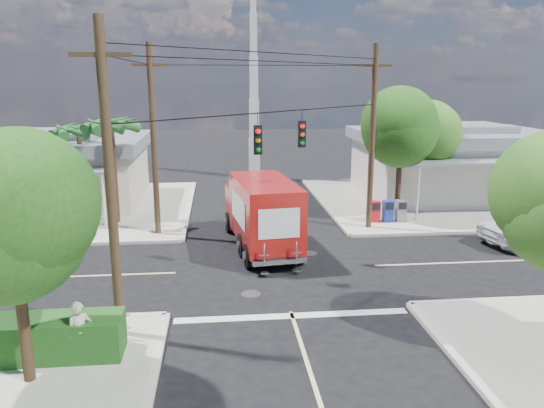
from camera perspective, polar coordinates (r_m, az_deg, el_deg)
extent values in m
plane|color=black|center=(21.26, 0.55, -7.02)|extent=(120.00, 120.00, 0.00)
cube|color=#ADA79C|center=(34.32, 16.98, 0.41)|extent=(14.00, 14.00, 0.14)
cube|color=beige|center=(32.27, 5.44, 0.14)|extent=(0.25, 14.00, 0.14)
cube|color=beige|center=(28.21, 22.41, -2.76)|extent=(14.00, 0.25, 0.14)
cube|color=#ADA79C|center=(32.86, -21.16, -0.47)|extent=(14.00, 14.00, 0.14)
cube|color=beige|center=(31.71, -8.88, -0.19)|extent=(0.25, 14.00, 0.14)
cube|color=beige|center=(26.40, -25.04, -4.07)|extent=(14.00, 0.25, 0.14)
cube|color=beige|center=(30.79, -1.52, -0.57)|extent=(0.12, 12.00, 0.01)
cube|color=beige|center=(24.43, 24.68, -5.54)|extent=(12.00, 0.12, 0.01)
cube|color=beige|center=(22.52, -25.86, -7.22)|extent=(12.00, 0.12, 0.01)
cube|color=silver|center=(17.32, 2.17, -11.92)|extent=(7.50, 0.40, 0.01)
cube|color=beige|center=(35.49, 18.80, 3.60)|extent=(11.00, 8.00, 3.40)
cube|color=gray|center=(35.23, 19.05, 6.89)|extent=(11.80, 8.80, 0.70)
cube|color=gray|center=(35.19, 19.11, 7.70)|extent=(6.05, 4.40, 0.50)
cube|color=gray|center=(30.99, 22.68, 4.22)|extent=(9.90, 1.80, 0.15)
cylinder|color=silver|center=(28.67, 15.41, 1.16)|extent=(0.12, 0.12, 2.90)
cube|color=beige|center=(34.22, -22.37, 2.80)|extent=(10.00, 8.00, 3.20)
cube|color=gray|center=(33.95, -22.66, 6.04)|extent=(10.80, 8.80, 0.70)
cube|color=gray|center=(33.90, -22.74, 6.87)|extent=(5.50, 4.40, 0.50)
cube|color=gray|center=(29.45, -25.18, 3.16)|extent=(9.00, 1.80, 0.15)
cylinder|color=silver|center=(27.86, -17.65, 0.45)|extent=(0.12, 0.12, 2.70)
cube|color=silver|center=(40.33, -1.91, 4.91)|extent=(0.80, 0.80, 3.00)
cube|color=silver|center=(40.01, -1.94, 9.16)|extent=(0.70, 0.70, 3.00)
cube|color=silver|center=(39.90, -1.98, 13.46)|extent=(0.60, 0.60, 3.00)
cube|color=silver|center=(40.03, -2.01, 17.76)|extent=(0.50, 0.50, 3.00)
cylinder|color=#422D1C|center=(14.26, -25.30, -10.25)|extent=(0.28, 0.28, 3.71)
sphere|color=#1A4D11|center=(13.55, -26.26, -1.18)|extent=(3.71, 3.71, 3.71)
sphere|color=#1A4D11|center=(13.18, -25.22, -1.97)|extent=(3.25, 3.25, 3.25)
cylinder|color=#422D1C|center=(28.71, 13.45, 2.51)|extent=(0.28, 0.28, 4.10)
sphere|color=#1A4D11|center=(28.36, 13.73, 7.59)|extent=(4.10, 4.10, 4.10)
sphere|color=#1A4D11|center=(28.39, 12.86, 8.17)|extent=(3.33, 3.33, 3.33)
sphere|color=#1A4D11|center=(28.21, 14.60, 7.26)|extent=(3.58, 3.58, 3.58)
cylinder|color=#422D1C|center=(31.70, 16.58, 2.84)|extent=(0.28, 0.28, 3.58)
sphere|color=#336A1B|center=(31.39, 16.85, 6.86)|extent=(3.58, 3.58, 3.58)
sphere|color=#336A1B|center=(31.40, 16.06, 7.33)|extent=(2.91, 2.91, 2.91)
sphere|color=#336A1B|center=(31.26, 17.64, 6.58)|extent=(3.14, 3.14, 3.14)
cylinder|color=#422D1C|center=(28.21, -16.54, 3.07)|extent=(0.24, 0.24, 5.00)
cone|color=#215C25|center=(27.74, -15.05, 8.42)|extent=(0.50, 2.06, 0.98)
cone|color=#215C25|center=(28.49, -15.51, 8.51)|extent=(1.92, 1.68, 0.98)
cone|color=#215C25|center=(28.79, -16.97, 8.46)|extent=(2.12, 0.95, 0.98)
cone|color=#215C25|center=(28.44, -18.37, 8.31)|extent=(1.34, 2.07, 0.98)
cone|color=#215C25|center=(27.68, -18.71, 8.17)|extent=(1.34, 2.07, 0.98)
cone|color=#215C25|center=(27.08, -17.66, 8.14)|extent=(2.12, 0.95, 0.98)
cone|color=#215C25|center=(27.10, -16.00, 8.26)|extent=(1.92, 1.68, 0.98)
cylinder|color=#422D1C|center=(30.12, -19.75, 3.07)|extent=(0.24, 0.24, 4.60)
cone|color=#215C25|center=(29.61, -18.41, 7.70)|extent=(0.50, 2.06, 0.98)
cone|color=#215C25|center=(30.37, -18.76, 7.80)|extent=(1.92, 1.68, 0.98)
cone|color=#215C25|center=(30.72, -20.09, 7.75)|extent=(2.12, 0.95, 0.98)
cone|color=#215C25|center=(30.40, -21.43, 7.60)|extent=(1.34, 2.07, 0.98)
cone|color=#215C25|center=(29.65, -21.83, 7.44)|extent=(1.34, 2.07, 0.98)
cone|color=#215C25|center=(29.02, -20.91, 7.41)|extent=(2.12, 0.95, 0.98)
cone|color=#215C25|center=(29.01, -19.36, 7.53)|extent=(1.92, 1.68, 0.98)
cylinder|color=#473321|center=(15.18, -17.00, 1.77)|extent=(0.28, 0.28, 9.00)
cube|color=#473321|center=(14.92, -17.94, 15.05)|extent=(1.60, 0.12, 0.12)
cylinder|color=#473321|center=(26.25, 10.71, 6.77)|extent=(0.28, 0.28, 9.00)
cube|color=#473321|center=(26.10, 11.05, 14.42)|extent=(1.60, 0.12, 0.12)
cylinder|color=#473321|center=(25.35, -12.61, 6.45)|extent=(0.28, 0.28, 9.00)
cube|color=#473321|center=(25.19, -13.02, 14.38)|extent=(1.60, 0.12, 0.12)
cylinder|color=black|center=(19.97, 0.59, 9.90)|extent=(10.43, 10.43, 0.04)
cube|color=black|center=(19.18, -1.53, 6.91)|extent=(0.30, 0.24, 1.05)
sphere|color=red|center=(19.01, -1.51, 7.85)|extent=(0.20, 0.20, 0.20)
cube|color=black|center=(21.28, 3.22, 7.53)|extent=(0.30, 0.24, 1.05)
sphere|color=red|center=(21.11, 3.29, 8.38)|extent=(0.20, 0.20, 0.20)
cube|color=silver|center=(16.74, -25.28, -12.37)|extent=(5.94, 0.05, 0.08)
cube|color=silver|center=(16.58, -25.42, -11.12)|extent=(5.94, 0.05, 0.08)
cube|color=silver|center=(15.97, -15.60, -12.20)|extent=(0.09, 0.06, 1.00)
cube|color=#144812|center=(16.06, -26.98, -12.88)|extent=(6.20, 1.20, 1.10)
cube|color=#B10E1B|center=(28.03, 10.98, -0.76)|extent=(0.50, 0.50, 1.10)
cube|color=navy|center=(28.24, 12.34, -0.72)|extent=(0.50, 0.50, 1.10)
cube|color=slate|center=(28.47, 13.68, -0.68)|extent=(0.50, 0.50, 1.10)
cube|color=black|center=(23.90, -1.21, -3.44)|extent=(2.95, 7.28, 0.23)
cube|color=#AC1612|center=(26.34, -2.46, -0.23)|extent=(2.35, 1.80, 2.00)
cube|color=black|center=(26.87, -2.71, 0.83)|extent=(1.92, 0.46, 0.86)
cube|color=silver|center=(27.27, -2.76, -1.14)|extent=(2.08, 0.37, 0.32)
cube|color=#AC1612|center=(22.77, -0.81, -0.74)|extent=(2.91, 5.51, 2.63)
cube|color=white|center=(23.00, 2.00, -0.25)|extent=(0.43, 3.24, 1.18)
cube|color=white|center=(22.53, -3.68, -0.56)|extent=(0.43, 3.24, 1.18)
cube|color=white|center=(20.24, 0.78, -2.13)|extent=(1.62, 0.22, 1.18)
cube|color=silver|center=(20.58, 0.84, -6.24)|extent=(2.19, 0.50, 0.16)
cube|color=silver|center=(20.22, -0.83, -5.52)|extent=(0.41, 0.10, 0.91)
cube|color=silver|center=(20.51, 2.66, -5.25)|extent=(0.41, 0.10, 0.91)
cylinder|color=black|center=(26.22, -4.63, -1.96)|extent=(0.41, 1.03, 1.00)
cylinder|color=black|center=(26.59, -0.18, -1.70)|extent=(0.41, 1.03, 1.00)
cylinder|color=black|center=(21.25, -2.52, -5.61)|extent=(0.41, 1.03, 1.00)
cylinder|color=black|center=(21.71, 2.93, -5.21)|extent=(0.41, 1.03, 1.00)
imported|color=silver|center=(26.96, 26.47, -2.48)|extent=(5.38, 3.23, 1.40)
imported|color=#BAB59F|center=(14.93, -19.94, -12.93)|extent=(0.73, 0.61, 1.69)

